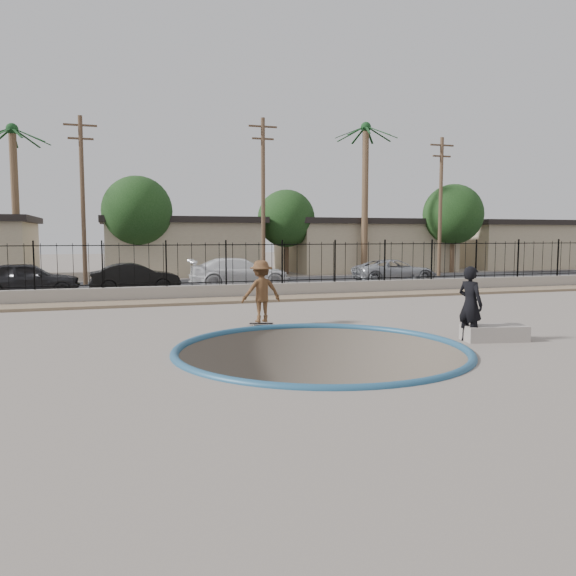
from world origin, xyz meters
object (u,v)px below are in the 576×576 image
(skateboard, at_px, (261,323))
(car_a, at_px, (27,279))
(skater, at_px, (261,294))
(videographer, at_px, (470,304))
(car_c, at_px, (240,273))
(concrete_ledge, at_px, (494,333))
(car_b, at_px, (135,278))
(car_d, at_px, (395,271))

(skateboard, xyz_separation_m, car_a, (-7.84, 10.76, 0.74))
(skater, relative_size, videographer, 0.97)
(videographer, bearing_deg, car_c, -6.96)
(videographer, distance_m, car_a, 19.27)
(skateboard, height_order, car_a, car_a)
(concrete_ledge, relative_size, car_b, 0.39)
(car_c, bearing_deg, car_b, 101.75)
(concrete_ledge, height_order, car_b, car_b)
(car_d, bearing_deg, concrete_ledge, 162.15)
(concrete_ledge, distance_m, car_d, 17.27)
(car_a, height_order, car_d, car_a)
(concrete_ledge, relative_size, car_a, 0.36)
(skateboard, relative_size, car_a, 0.16)
(car_a, bearing_deg, videographer, -144.97)
(videographer, bearing_deg, skater, 31.44)
(car_a, bearing_deg, car_c, -87.66)
(skater, bearing_deg, car_b, -77.92)
(videographer, distance_m, car_b, 17.02)
(concrete_ledge, height_order, car_c, car_c)
(videographer, bearing_deg, car_d, -37.48)
(car_a, xyz_separation_m, car_b, (4.65, 0.34, -0.08))
(car_b, bearing_deg, car_d, -88.49)
(car_b, bearing_deg, car_c, -83.19)
(skater, distance_m, skateboard, 0.88)
(car_b, xyz_separation_m, car_d, (14.15, 0.90, -0.02))
(skater, relative_size, car_c, 0.36)
(car_d, bearing_deg, skateboard, 139.65)
(car_d, bearing_deg, car_b, 95.72)
(skater, distance_m, car_c, 12.09)
(concrete_ledge, bearing_deg, car_b, 118.33)
(skater, bearing_deg, car_d, -136.35)
(videographer, height_order, car_c, videographer)
(skater, xyz_separation_m, skateboard, (-0.00, 0.00, -0.88))
(car_a, height_order, car_c, car_a)
(videographer, xyz_separation_m, car_b, (-7.58, 15.23, -0.26))
(skateboard, bearing_deg, car_a, 142.46)
(skateboard, xyz_separation_m, car_d, (10.97, 12.00, 0.64))
(skater, bearing_deg, skateboard, -79.89)
(skater, xyz_separation_m, car_c, (2.04, 11.92, -0.14))
(skater, relative_size, car_d, 0.40)
(concrete_ledge, relative_size, car_c, 0.31)
(videographer, relative_size, car_a, 0.44)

